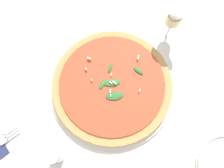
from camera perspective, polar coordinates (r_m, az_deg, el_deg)
name	(u,v)px	position (r m, az deg, el deg)	size (l,w,h in m)	color
ground_plane	(113,101)	(0.64, 0.32, -4.43)	(6.00, 6.00, 0.00)	silver
pizza_arugula_main	(112,85)	(0.63, 0.00, -0.36)	(0.36, 0.36, 0.05)	silver
wine_glass	(176,15)	(0.66, 16.26, 16.89)	(0.08, 0.08, 0.16)	white
shaker_pepper	(56,157)	(0.60, -14.45, -17.97)	(0.03, 0.03, 0.07)	silver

